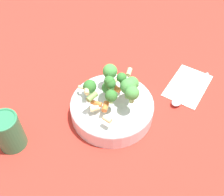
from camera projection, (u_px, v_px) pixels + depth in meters
name	position (u px, v px, depth m)	size (l,w,h in m)	color
ground_plane	(112.00, 114.00, 0.73)	(3.00, 3.00, 0.00)	#B72D23
bowl	(112.00, 108.00, 0.71)	(0.22, 0.22, 0.05)	silver
pasta_salad	(115.00, 86.00, 0.66)	(0.16, 0.17, 0.08)	#8CB766
cup	(8.00, 131.00, 0.62)	(0.07, 0.07, 0.10)	#2D7F51
napkin	(188.00, 85.00, 0.79)	(0.13, 0.18, 0.01)	white
spoon	(185.00, 95.00, 0.76)	(0.03, 0.18, 0.01)	silver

